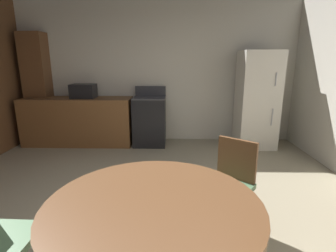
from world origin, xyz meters
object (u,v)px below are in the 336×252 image
microwave (83,91)px  chair_northeast (230,180)px  dining_table (154,224)px  refrigerator (257,100)px  oven_range (150,121)px

microwave → chair_northeast: (2.22, -2.57, -0.53)m
microwave → dining_table: microwave is taller
refrigerator → microwave: refrigerator is taller
refrigerator → chair_northeast: 2.75m
oven_range → dining_table: bearing=-84.4°
dining_table → chair_northeast: chair_northeast is taller
oven_range → microwave: (-1.24, -0.00, 0.56)m
microwave → dining_table: 3.77m
chair_northeast → dining_table: bearing=0.0°
refrigerator → microwave: (-3.23, 0.05, 0.15)m
oven_range → dining_table: (0.33, -3.41, 0.14)m
microwave → chair_northeast: size_ratio=0.51×
oven_range → microwave: microwave is taller
chair_northeast → refrigerator: bearing=-163.8°
microwave → chair_northeast: bearing=-49.2°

